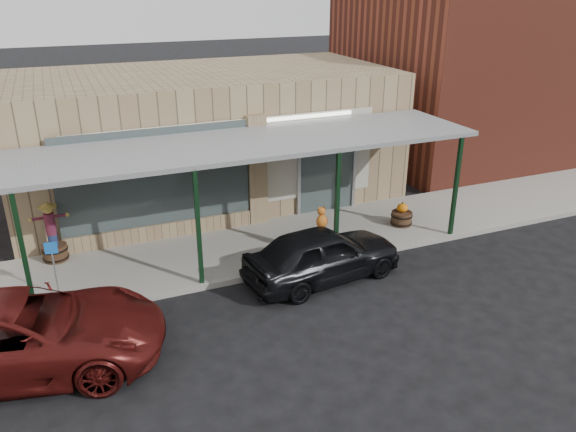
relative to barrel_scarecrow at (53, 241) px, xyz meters
name	(u,v)px	position (x,y,z in m)	size (l,w,h in m)	color
ground	(307,317)	(5.00, -4.78, -0.70)	(120.00, 120.00, 0.00)	black
sidewalk	(253,248)	(5.00, -1.18, -0.62)	(40.00, 3.20, 0.15)	gray
storefront	(205,137)	(5.00, 3.39, 1.40)	(12.00, 6.25, 4.20)	#957F5B
awning	(250,145)	(5.00, -1.22, 2.31)	(12.00, 3.00, 3.04)	slate
block_buildings_near	(251,77)	(7.01, 4.42, 3.07)	(61.00, 8.00, 8.00)	maroon
barrel_scarecrow	(53,241)	(0.00, 0.00, 0.00)	(0.93, 0.83, 1.62)	#442F1B
barrel_pumpkin	(402,217)	(9.56, -1.54, -0.29)	(0.70, 0.70, 0.72)	#442F1B
handicap_sign	(53,262)	(0.00, -1.93, 0.32)	(0.28, 0.07, 1.35)	gray
parked_sedan	(323,254)	(6.08, -3.33, -0.01)	(4.18, 2.15, 1.53)	black
car_maroon	(18,335)	(-0.72, -4.26, 0.05)	(2.49, 5.40, 1.50)	#511210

